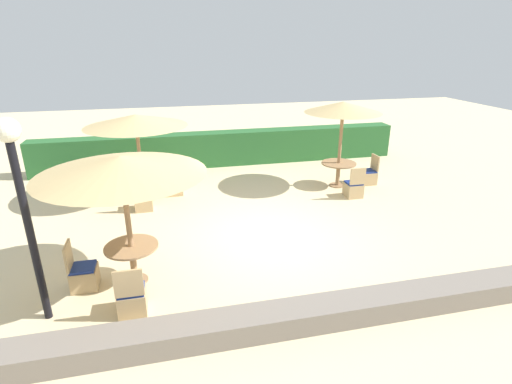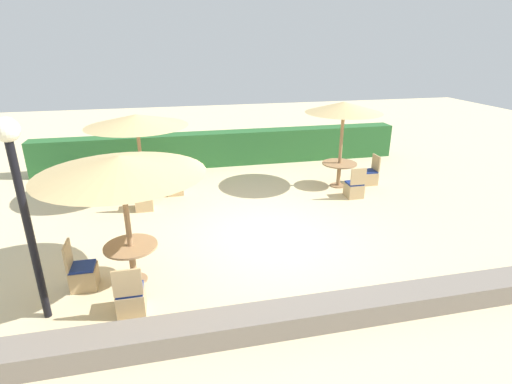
# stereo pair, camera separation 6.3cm
# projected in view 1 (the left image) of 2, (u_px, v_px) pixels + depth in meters

# --- Properties ---
(ground_plane) EXTENTS (40.00, 40.00, 0.00)m
(ground_plane) POSITION_uv_depth(u_px,v_px,m) (262.00, 237.00, 9.30)
(ground_plane) COLOR beige
(hedge_row) EXTENTS (13.00, 0.70, 1.21)m
(hedge_row) POSITION_uv_depth(u_px,v_px,m) (223.00, 148.00, 14.49)
(hedge_row) COLOR #28602D
(hedge_row) RESTS_ON ground_plane
(stone_border) EXTENTS (10.00, 0.56, 0.38)m
(stone_border) POSITION_uv_depth(u_px,v_px,m) (309.00, 315.00, 6.37)
(stone_border) COLOR slate
(stone_border) RESTS_ON ground_plane
(lamp_post) EXTENTS (0.36, 0.36, 3.32)m
(lamp_post) POSITION_uv_depth(u_px,v_px,m) (19.00, 184.00, 5.78)
(lamp_post) COLOR black
(lamp_post) RESTS_ON ground_plane
(parasol_back_left) EXTENTS (2.79, 2.79, 2.41)m
(parasol_back_left) POSITION_uv_depth(u_px,v_px,m) (136.00, 121.00, 10.83)
(parasol_back_left) COLOR #93704C
(parasol_back_left) RESTS_ON ground_plane
(round_table_back_left) EXTENTS (0.92, 0.92, 0.72)m
(round_table_back_left) POSITION_uv_depth(u_px,v_px,m) (142.00, 180.00, 11.44)
(round_table_back_left) COLOR #93704C
(round_table_back_left) RESTS_ON ground_plane
(patio_chair_back_left_south) EXTENTS (0.46, 0.46, 0.93)m
(patio_chair_back_left_south) POSITION_uv_depth(u_px,v_px,m) (144.00, 201.00, 10.69)
(patio_chair_back_left_south) COLOR tan
(patio_chair_back_left_south) RESTS_ON ground_plane
(patio_chair_back_left_east) EXTENTS (0.46, 0.46, 0.93)m
(patio_chair_back_left_east) POSITION_uv_depth(u_px,v_px,m) (175.00, 186.00, 11.78)
(patio_chair_back_left_east) COLOR tan
(patio_chair_back_left_east) RESTS_ON ground_plane
(patio_chair_back_left_west) EXTENTS (0.46, 0.46, 0.93)m
(patio_chair_back_left_west) POSITION_uv_depth(u_px,v_px,m) (109.00, 191.00, 11.37)
(patio_chair_back_left_west) COLOR tan
(patio_chair_back_left_west) RESTS_ON ground_plane
(patio_chair_back_left_north) EXTENTS (0.46, 0.46, 0.93)m
(patio_chair_back_left_north) POSITION_uv_depth(u_px,v_px,m) (142.00, 178.00, 12.40)
(patio_chair_back_left_north) COLOR tan
(patio_chair_back_left_north) RESTS_ON ground_plane
(parasol_front_left) EXTENTS (2.91, 2.91, 2.47)m
(parasol_front_left) POSITION_uv_depth(u_px,v_px,m) (121.00, 166.00, 6.78)
(parasol_front_left) COLOR #93704C
(parasol_front_left) RESTS_ON ground_plane
(round_table_front_left) EXTENTS (0.98, 0.98, 0.76)m
(round_table_front_left) POSITION_uv_depth(u_px,v_px,m) (132.00, 254.00, 7.40)
(round_table_front_left) COLOR #93704C
(round_table_front_left) RESTS_ON ground_plane
(patio_chair_front_left_south) EXTENTS (0.46, 0.46, 0.93)m
(patio_chair_front_left_south) POSITION_uv_depth(u_px,v_px,m) (132.00, 299.00, 6.65)
(patio_chair_front_left_south) COLOR tan
(patio_chair_front_left_south) RESTS_ON ground_plane
(patio_chair_front_left_west) EXTENTS (0.46, 0.46, 0.93)m
(patio_chair_front_left_west) POSITION_uv_depth(u_px,v_px,m) (83.00, 275.00, 7.32)
(patio_chair_front_left_west) COLOR tan
(patio_chair_front_left_west) RESTS_ON ground_plane
(parasol_back_right) EXTENTS (2.28, 2.28, 2.61)m
(parasol_back_right) POSITION_uv_depth(u_px,v_px,m) (343.00, 108.00, 11.69)
(parasol_back_right) COLOR #93704C
(parasol_back_right) RESTS_ON ground_plane
(round_table_back_right) EXTENTS (1.06, 1.06, 0.75)m
(round_table_back_right) POSITION_uv_depth(u_px,v_px,m) (338.00, 168.00, 12.35)
(round_table_back_right) COLOR #93704C
(round_table_back_right) RESTS_ON ground_plane
(patio_chair_back_right_east) EXTENTS (0.46, 0.46, 0.93)m
(patio_chair_back_right_east) POSITION_uv_depth(u_px,v_px,m) (368.00, 176.00, 12.64)
(patio_chair_back_right_east) COLOR tan
(patio_chair_back_right_east) RESTS_ON ground_plane
(patio_chair_back_right_south) EXTENTS (0.46, 0.46, 0.93)m
(patio_chair_back_right_south) POSITION_uv_depth(u_px,v_px,m) (354.00, 188.00, 11.58)
(patio_chair_back_right_south) COLOR tan
(patio_chair_back_right_south) RESTS_ON ground_plane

